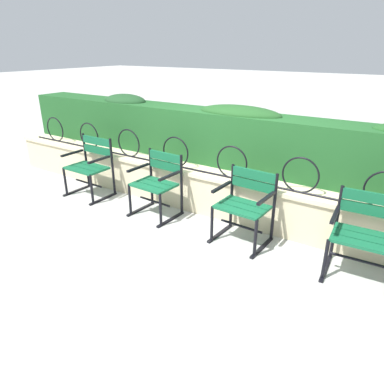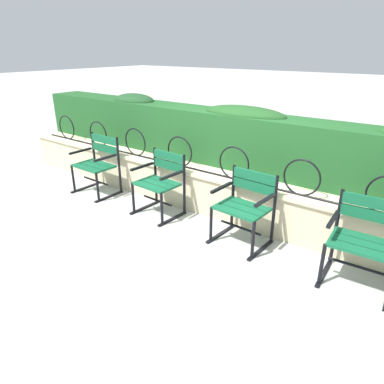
{
  "view_description": "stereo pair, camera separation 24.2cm",
  "coord_description": "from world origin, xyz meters",
  "px_view_note": "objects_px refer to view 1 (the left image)",
  "views": [
    {
      "loc": [
        2.01,
        -3.02,
        2.1
      ],
      "look_at": [
        0.0,
        0.08,
        0.55
      ],
      "focal_mm": 32.52,
      "sensor_mm": 36.0,
      "label": 1
    },
    {
      "loc": [
        2.21,
        -2.88,
        2.1
      ],
      "look_at": [
        0.0,
        0.08,
        0.55
      ],
      "focal_mm": 32.52,
      "sensor_mm": 36.0,
      "label": 2
    }
  ],
  "objects_px": {
    "park_chair_centre_right": "(246,204)",
    "park_chair_rightmost": "(366,233)",
    "park_chair_centre_left": "(158,182)",
    "park_chair_leftmost": "(91,165)"
  },
  "relations": [
    {
      "from": "park_chair_centre_right",
      "to": "park_chair_rightmost",
      "type": "xyz_separation_m",
      "value": [
        1.25,
        -0.01,
        0.0
      ]
    },
    {
      "from": "park_chair_centre_left",
      "to": "park_chair_centre_right",
      "type": "height_order",
      "value": "park_chair_centre_left"
    },
    {
      "from": "park_chair_centre_right",
      "to": "park_chair_leftmost",
      "type": "bearing_deg",
      "value": -179.65
    },
    {
      "from": "park_chair_rightmost",
      "to": "park_chair_leftmost",
      "type": "bearing_deg",
      "value": -179.9
    },
    {
      "from": "park_chair_leftmost",
      "to": "park_chair_centre_left",
      "type": "height_order",
      "value": "park_chair_leftmost"
    },
    {
      "from": "park_chair_leftmost",
      "to": "park_chair_centre_left",
      "type": "bearing_deg",
      "value": 0.61
    },
    {
      "from": "park_chair_centre_left",
      "to": "park_chair_rightmost",
      "type": "relative_size",
      "value": 1.0
    },
    {
      "from": "park_chair_rightmost",
      "to": "park_chair_centre_left",
      "type": "bearing_deg",
      "value": 179.85
    },
    {
      "from": "park_chair_leftmost",
      "to": "park_chair_rightmost",
      "type": "relative_size",
      "value": 1.05
    },
    {
      "from": "park_chair_leftmost",
      "to": "park_chair_centre_right",
      "type": "bearing_deg",
      "value": 0.35
    }
  ]
}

